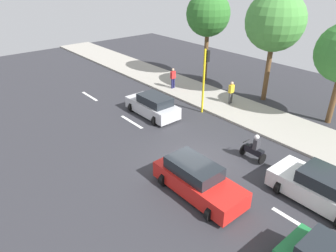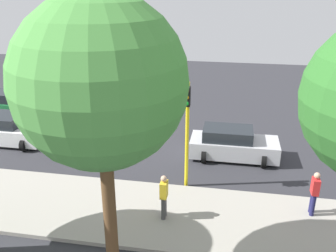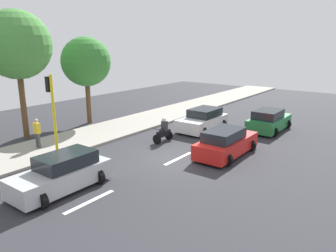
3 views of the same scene
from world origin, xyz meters
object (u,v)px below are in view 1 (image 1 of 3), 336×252
object	(u,v)px
street_tree_center	(208,14)
motorcycle	(254,149)
car_white	(321,188)
car_silver	(153,106)
pedestrian_by_tree	(173,78)
pedestrian_near_signal	(231,92)
car_red	(197,180)
traffic_light_corner	(205,72)
street_tree_south	(275,22)

from	to	relation	value
street_tree_center	motorcycle	bearing A→B (deg)	-124.79
car_white	car_silver	bearing A→B (deg)	91.00
car_white	pedestrian_by_tree	world-z (taller)	pedestrian_by_tree
pedestrian_near_signal	street_tree_center	xyz separation A→B (m)	(2.82, 5.36, 4.63)
car_red	motorcycle	size ratio (longest dim) A/B	2.91
car_white	car_red	bearing A→B (deg)	134.20
car_white	traffic_light_corner	xyz separation A→B (m)	(2.88, 9.90, 2.22)
car_white	pedestrian_by_tree	size ratio (longest dim) A/B	2.43
car_red	street_tree_center	world-z (taller)	street_tree_center
street_tree_center	street_tree_south	world-z (taller)	street_tree_south
car_white	street_tree_center	distance (m)	17.59
car_silver	car_white	distance (m)	11.75
pedestrian_near_signal	traffic_light_corner	bearing A→B (deg)	168.94
car_red	pedestrian_by_tree	size ratio (longest dim) A/B	2.64
car_silver	street_tree_center	bearing A→B (deg)	20.10
car_silver	motorcycle	world-z (taller)	motorcycle
pedestrian_near_signal	pedestrian_by_tree	xyz separation A→B (m)	(-1.15, 5.23, 0.00)
motorcycle	pedestrian_near_signal	distance (m)	7.33
car_red	car_white	world-z (taller)	same
car_red	traffic_light_corner	bearing A→B (deg)	42.53
pedestrian_by_tree	traffic_light_corner	bearing A→B (deg)	-104.87
pedestrian_near_signal	street_tree_center	size ratio (longest dim) A/B	0.22
traffic_light_corner	street_tree_south	bearing A→B (deg)	-14.97
car_silver	pedestrian_near_signal	distance (m)	5.98
street_tree_south	pedestrian_near_signal	bearing A→B (deg)	161.86
motorcycle	car_white	bearing A→B (deg)	-97.75
pedestrian_near_signal	street_tree_south	xyz separation A→B (m)	(2.88, -0.94, 4.79)
car_white	street_tree_south	size ratio (longest dim) A/B	0.51
car_white	pedestrian_near_signal	bearing A→B (deg)	60.68
motorcycle	street_tree_south	xyz separation A→B (m)	(7.65, 4.61, 5.20)
traffic_light_corner	pedestrian_near_signal	bearing A→B (deg)	-11.06
car_silver	pedestrian_near_signal	bearing A→B (deg)	-22.87
motorcycle	pedestrian_by_tree	bearing A→B (deg)	71.44
car_silver	street_tree_south	world-z (taller)	street_tree_south
car_silver	traffic_light_corner	distance (m)	4.23
pedestrian_by_tree	pedestrian_near_signal	bearing A→B (deg)	-77.65
motorcycle	street_tree_center	distance (m)	14.22
car_red	car_white	xyz separation A→B (m)	(3.73, -3.83, 0.00)
car_white	street_tree_center	world-z (taller)	street_tree_center
car_white	motorcycle	world-z (taller)	motorcycle
car_red	motorcycle	xyz separation A→B (m)	(4.25, 0.04, -0.07)
car_silver	street_tree_center	xyz separation A→B (m)	(8.32, 3.04, 4.98)
car_silver	pedestrian_by_tree	bearing A→B (deg)	33.79
street_tree_center	street_tree_south	bearing A→B (deg)	-89.42
traffic_light_corner	motorcycle	bearing A→B (deg)	-111.36
motorcycle	pedestrian_near_signal	size ratio (longest dim) A/B	0.91
street_tree_south	traffic_light_corner	bearing A→B (deg)	165.03
street_tree_center	car_red	bearing A→B (deg)	-137.22
pedestrian_by_tree	street_tree_south	bearing A→B (deg)	-56.89
pedestrian_by_tree	street_tree_center	xyz separation A→B (m)	(3.97, 0.13, 4.63)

